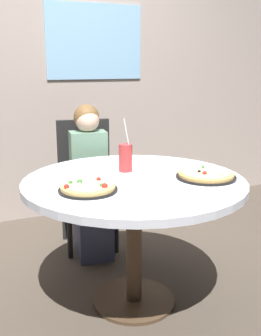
{
  "coord_description": "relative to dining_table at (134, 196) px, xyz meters",
  "views": [
    {
      "loc": [
        -0.87,
        -1.95,
        1.36
      ],
      "look_at": [
        0.0,
        0.05,
        0.8
      ],
      "focal_mm": 43.6,
      "sensor_mm": 36.0,
      "label": 1
    }
  ],
  "objects": [
    {
      "name": "pizza_veggie",
      "position": [
        -0.3,
        -0.11,
        0.11
      ],
      "size": [
        0.29,
        0.29,
        0.05
      ],
      "color": "black",
      "rests_on": "dining_table"
    },
    {
      "name": "chair_wooden",
      "position": [
        0.01,
        0.93,
        -0.12
      ],
      "size": [
        0.45,
        0.45,
        0.95
      ],
      "color": "black",
      "rests_on": "ground_plane"
    },
    {
      "name": "wall_with_window",
      "position": [
        0.0,
        1.67,
        0.8
      ],
      "size": [
        5.2,
        0.14,
        2.9
      ],
      "color": "#A8998E",
      "rests_on": "ground_plane"
    },
    {
      "name": "soda_cup",
      "position": [
        0.02,
        0.17,
        0.18
      ],
      "size": [
        0.08,
        0.08,
        0.31
      ],
      "color": "#B73333",
      "rests_on": "dining_table"
    },
    {
      "name": "dining_table",
      "position": [
        0.0,
        0.0,
        0.0
      ],
      "size": [
        1.21,
        1.21,
        0.75
      ],
      "color": "silver",
      "rests_on": "ground_plane"
    },
    {
      "name": "plate_small",
      "position": [
        0.1,
        -0.0,
        0.1
      ],
      "size": [
        0.18,
        0.18,
        0.01
      ],
      "primitive_type": "cylinder",
      "color": "white",
      "rests_on": "dining_table"
    },
    {
      "name": "diner_child",
      "position": [
        -0.01,
        0.75,
        -0.17
      ],
      "size": [
        0.3,
        0.43,
        1.08
      ],
      "color": "#3F4766",
      "rests_on": "ground_plane"
    },
    {
      "name": "pizza_cheese",
      "position": [
        0.37,
        -0.14,
        0.11
      ],
      "size": [
        0.33,
        0.33,
        0.05
      ],
      "color": "black",
      "rests_on": "dining_table"
    },
    {
      "name": "ground_plane",
      "position": [
        0.0,
        0.0,
        -0.65
      ],
      "size": [
        8.0,
        8.0,
        0.0
      ],
      "primitive_type": "plane",
      "color": "#4C4238"
    }
  ]
}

